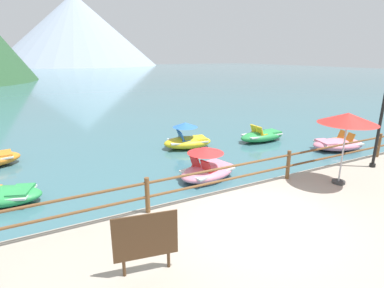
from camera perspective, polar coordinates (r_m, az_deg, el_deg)
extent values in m
plane|color=#3D6B75|center=(45.50, -21.83, 9.97)|extent=(200.00, 200.00, 0.00)
cube|color=#A39989|center=(6.73, 25.82, -22.50)|extent=(28.00, 8.00, 0.40)
cylinder|color=brown|center=(7.74, -8.49, -9.61)|extent=(0.12, 0.12, 0.95)
cylinder|color=brown|center=(10.16, 17.82, -3.79)|extent=(0.12, 0.12, 0.95)
cylinder|color=brown|center=(13.84, 31.97, -0.21)|extent=(0.12, 0.12, 0.95)
cylinder|color=brown|center=(8.59, 6.62, -4.43)|extent=(23.80, 0.07, 0.07)
cylinder|color=brown|center=(8.73, 6.54, -6.76)|extent=(23.80, 0.07, 0.07)
cylinder|color=black|center=(12.18, 32.50, 5.61)|extent=(0.10, 0.10, 4.19)
cylinder|color=black|center=(12.63, 31.09, -3.46)|extent=(0.20, 0.20, 0.12)
cube|color=beige|center=(5.68, -8.85, -16.88)|extent=(1.09, 0.23, 0.80)
cube|color=#4C331E|center=(5.67, -8.82, -16.96)|extent=(1.17, 0.24, 0.88)
cylinder|color=#4C331E|center=(5.99, -12.79, -21.92)|extent=(0.06, 0.06, 0.35)
cylinder|color=#4C331E|center=(6.07, -4.47, -20.91)|extent=(0.06, 0.06, 0.35)
cylinder|color=#B2B2B7|center=(10.25, 26.74, -1.52)|extent=(0.05, 0.05, 2.00)
cone|color=red|center=(10.00, 27.53, 4.38)|extent=(1.70, 1.70, 0.32)
cylinder|color=#333333|center=(10.56, 26.07, -6.49)|extent=(0.40, 0.40, 0.08)
ellipsoid|color=yellow|center=(14.30, -0.84, 0.31)|extent=(2.48, 1.64, 0.55)
cube|color=silver|center=(14.27, -0.84, 0.68)|extent=(1.94, 1.33, 0.06)
cube|color=blue|center=(13.98, -1.24, 0.64)|extent=(0.47, 0.47, 0.08)
cube|color=blue|center=(13.87, -1.97, 1.45)|extent=(0.28, 0.43, 0.43)
cube|color=blue|center=(14.44, -1.77, 1.15)|extent=(0.47, 0.47, 0.08)
cube|color=blue|center=(14.34, -2.48, 1.94)|extent=(0.28, 0.43, 0.43)
cube|color=yellow|center=(14.43, 1.56, 1.11)|extent=(0.66, 0.95, 0.12)
cone|color=blue|center=(14.05, -1.31, 3.67)|extent=(1.38, 1.38, 0.22)
ellipsoid|color=pink|center=(10.83, 2.97, -5.31)|extent=(2.51, 1.88, 0.48)
cube|color=silver|center=(10.80, 2.98, -4.90)|extent=(1.97, 1.52, 0.06)
cube|color=red|center=(10.49, 3.38, -5.17)|extent=(0.49, 0.49, 0.08)
cube|color=red|center=(10.29, 2.68, -4.28)|extent=(0.30, 0.44, 0.43)
cube|color=red|center=(10.85, 1.34, -4.38)|extent=(0.49, 0.49, 0.08)
cube|color=red|center=(10.66, 0.63, -3.51)|extent=(0.30, 0.44, 0.43)
cube|color=pink|center=(11.20, 5.24, -3.84)|extent=(0.71, 1.05, 0.12)
cone|color=red|center=(10.47, 2.60, -1.13)|extent=(1.58, 1.58, 0.22)
ellipsoid|color=pink|center=(15.63, 26.01, -0.07)|extent=(2.75, 1.95, 0.50)
cube|color=silver|center=(15.61, 26.05, 0.24)|extent=(2.16, 1.57, 0.06)
cube|color=orange|center=(15.91, 26.02, 0.79)|extent=(0.49, 0.49, 0.08)
cube|color=orange|center=(15.97, 26.62, 1.58)|extent=(0.30, 0.44, 0.43)
cube|color=orange|center=(15.50, 27.24, 0.25)|extent=(0.49, 0.49, 0.08)
cube|color=orange|center=(15.56, 27.86, 1.07)|extent=(0.30, 0.44, 0.43)
cube|color=pink|center=(15.18, 24.06, 0.30)|extent=(0.77, 1.06, 0.12)
cube|color=orange|center=(14.31, -32.19, -1.61)|extent=(0.69, 0.94, 0.12)
cube|color=green|center=(10.35, -29.75, -7.71)|extent=(0.80, 0.98, 0.12)
ellipsoid|color=green|center=(15.87, 13.17, 1.47)|extent=(2.61, 1.15, 0.53)
cube|color=silver|center=(15.85, 13.19, 1.80)|extent=(2.04, 0.94, 0.06)
cube|color=yellow|center=(15.55, 13.20, 1.78)|extent=(0.41, 0.41, 0.08)
cube|color=yellow|center=(15.38, 12.75, 2.49)|extent=(0.21, 0.40, 0.43)
cube|color=yellow|center=(15.87, 12.16, 2.14)|extent=(0.41, 0.41, 0.08)
cube|color=yellow|center=(15.70, 11.70, 2.85)|extent=(0.21, 0.40, 0.43)
cube|color=green|center=(16.30, 15.09, 2.29)|extent=(0.58, 0.78, 0.12)
cone|color=#93A3B7|center=(144.23, -21.09, 19.51)|extent=(66.21, 66.21, 28.85)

